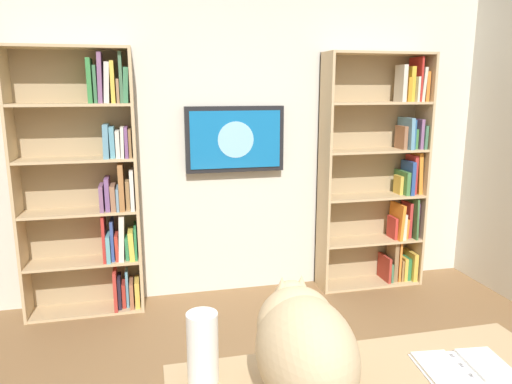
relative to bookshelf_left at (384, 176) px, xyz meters
The scene contains 7 objects.
wall_back 1.38m from the bookshelf_left, ahead, with size 4.52×0.06×2.70m, color silver.
bookshelf_left is the anchor object (origin of this frame).
bookshelf_right 2.41m from the bookshelf_left, ahead, with size 0.88×0.28×2.02m.
wall_mounted_tv 1.35m from the bookshelf_left, ahead, with size 0.81×0.07×0.53m.
cat 2.87m from the bookshelf_left, 57.12° to the left, with size 0.32×0.59×0.38m.
open_binder 2.57m from the bookshelf_left, 68.82° to the left, with size 0.35×0.25×0.02m.
paper_towel_roll 2.92m from the bookshelf_left, 50.23° to the left, with size 0.11×0.11×0.25m, color white.
Camera 1 is at (0.70, 1.69, 1.73)m, focal length 33.72 mm.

